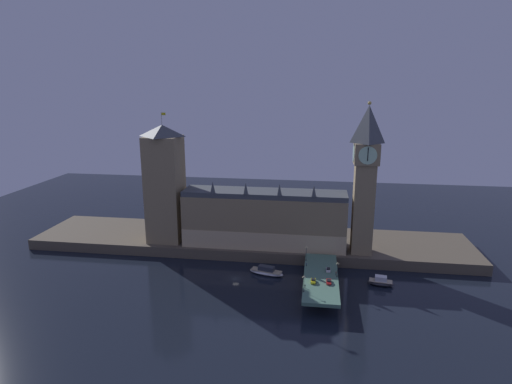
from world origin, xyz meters
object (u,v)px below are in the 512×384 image
Objects in this scene: car_southbound_trail at (328,270)px; pedestrian_mid_walk at (336,273)px; victoria_tower at (165,184)px; car_southbound_lead at (329,282)px; car_northbound_trail at (313,281)px; boat_downstream at (381,282)px; clock_tower at (365,175)px; boat_upstream at (266,271)px; street_lamp_far at (306,252)px; street_lamp_near at (304,282)px; pedestrian_near_rail at (305,286)px; street_lamp_mid at (337,268)px; pedestrian_far_rail at (307,264)px.

pedestrian_mid_walk is at bearing -49.06° from car_southbound_trail.
pedestrian_mid_walk reaches higher than car_southbound_trail.
victoria_tower is 93.15m from pedestrian_mid_walk.
car_southbound_lead is 1.10× the size of car_southbound_trail.
car_northbound_trail is 31.64m from boat_downstream.
clock_tower is 4.24× the size of boat_upstream.
street_lamp_near is at bearing -90.00° from street_lamp_far.
pedestrian_near_rail is at bearing -148.30° from car_southbound_lead.
car_southbound_trail is 6.82m from street_lamp_mid.
car_southbound_trail is at bearing -22.76° from pedestrian_far_rail.
clock_tower is at bearing 67.58° from car_southbound_lead.
boat_upstream is at bearing 127.48° from pedestrian_near_rail.
victoria_tower is 88.75m from pedestrian_near_rail.
victoria_tower reaches higher than boat_downstream.
street_lamp_near is 19.55m from street_lamp_mid.
victoria_tower reaches higher than pedestrian_far_rail.
boat_downstream is at bearing -12.80° from street_lamp_far.
victoria_tower reaches higher than car_southbound_trail.
pedestrian_far_rail is 6.86m from street_lamp_far.
clock_tower is at bearing 42.48° from pedestrian_far_rail.
car_southbound_trail is at bearing 90.00° from car_southbound_lead.
clock_tower is at bearing 61.57° from street_lamp_near.
pedestrian_far_rail reaches higher than car_northbound_trail.
pedestrian_mid_walk is 20.48m from boat_downstream.
car_southbound_lead reaches higher than boat_downstream.
car_northbound_trail is 2.38× the size of pedestrian_far_rail.
pedestrian_far_rail is 0.24× the size of street_lamp_far.
clock_tower reaches higher than boat_downstream.
clock_tower is at bearing 68.99° from street_lamp_mid.
car_southbound_lead is 0.68× the size of street_lamp_near.
street_lamp_far is (-9.45, 9.78, 3.56)m from car_southbound_trail.
victoria_tower is 93.62m from car_southbound_lead.
car_northbound_trail is at bearing -80.88° from street_lamp_far.
victoria_tower is at bearing 177.85° from clock_tower.
car_southbound_lead is 26.27m from boat_downstream.
car_southbound_lead is 0.40× the size of boat_downstream.
clock_tower is at bearing 25.52° from boat_upstream.
pedestrian_mid_walk is 0.15× the size of boat_downstream.
street_lamp_far is (-0.40, 26.44, 3.33)m from pedestrian_near_rail.
clock_tower is 18.12× the size of car_northbound_trail.
car_northbound_trail reaches higher than car_southbound_trail.
street_lamp_near reaches higher than pedestrian_near_rail.
pedestrian_far_rail is 18.49m from boat_upstream.
boat_downstream is at bearing -14.91° from victoria_tower.
victoria_tower is 14.48× the size of car_southbound_lead.
street_lamp_near is 0.58× the size of boat_downstream.
pedestrian_far_rail is at bearing -137.52° from clock_tower.
victoria_tower reaches higher than street_lamp_near.
car_northbound_trail is 12.98m from car_southbound_trail.
clock_tower reaches higher than pedestrian_far_rail.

